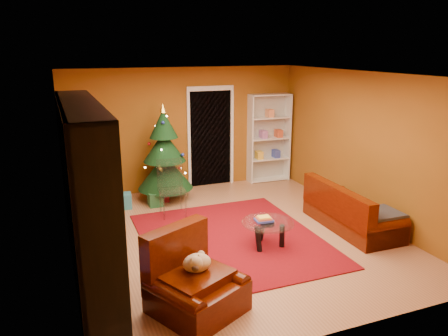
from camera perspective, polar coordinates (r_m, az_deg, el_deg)
name	(u,v)px	position (r m, az deg, el deg)	size (l,w,h in m)	color
floor	(233,237)	(7.28, 1.16, -8.97)	(5.00, 5.50, 0.05)	#996242
ceiling	(234,73)	(6.64, 1.29, 12.34)	(5.00, 5.50, 0.05)	silver
wall_back	(184,129)	(9.40, -5.31, 5.07)	(5.00, 0.05, 2.60)	brown
wall_left	(63,176)	(6.35, -20.33, -0.94)	(0.05, 5.50, 2.60)	brown
wall_right	(365,146)	(8.13, 17.91, 2.73)	(0.05, 5.50, 2.60)	brown
doorway	(211,139)	(9.59, -1.75, 3.81)	(1.06, 0.60, 2.16)	black
rug	(231,239)	(7.12, 0.98, -9.26)	(2.72, 3.18, 0.02)	maroon
media_unit	(87,197)	(5.72, -17.51, -3.66)	(0.47, 3.09, 2.37)	black
christmas_tree	(164,154)	(8.74, -7.79, 1.86)	(1.10, 1.10, 1.96)	black
gift_box_teal	(124,201)	(8.63, -12.95, -4.20)	(0.28, 0.28, 0.28)	teal
gift_box_green	(156,199)	(8.63, -8.94, -4.02)	(0.27, 0.27, 0.27)	#1B552D
gift_box_red	(163,195)	(8.87, -7.92, -3.57)	(0.23, 0.23, 0.23)	maroon
white_bookshelf	(269,138)	(9.99, 5.90, 3.88)	(0.95, 0.34, 2.04)	white
armchair	(197,281)	(5.20, -3.54, -14.49)	(1.00, 1.00, 0.78)	#3D0E01
dog	(197,263)	(5.17, -3.57, -12.27)	(0.40, 0.30, 0.25)	#CCAF8B
sofa	(353,206)	(7.74, 16.48, -4.78)	(1.83, 0.82, 0.79)	#3D0E01
coffee_table	(267,234)	(6.83, 5.70, -8.58)	(0.81, 0.81, 0.51)	gray
acrylic_chair	(172,192)	(7.97, -6.76, -3.08)	(0.48, 0.52, 0.93)	#66605B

